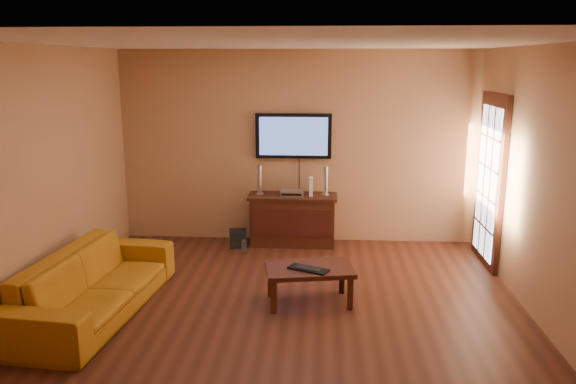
# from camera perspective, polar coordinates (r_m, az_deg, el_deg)

# --- Properties ---
(ground_plane) EXTENTS (5.00, 5.00, 0.00)m
(ground_plane) POSITION_cam_1_polar(r_m,az_deg,el_deg) (5.91, -0.24, -12.24)
(ground_plane) COLOR #3C1B10
(ground_plane) RESTS_ON ground
(room_walls) EXTENTS (5.00, 5.00, 5.00)m
(room_walls) POSITION_cam_1_polar(r_m,az_deg,el_deg) (6.02, 0.14, 5.07)
(room_walls) COLOR tan
(room_walls) RESTS_ON ground
(french_door) EXTENTS (0.07, 1.02, 2.22)m
(french_door) POSITION_cam_1_polar(r_m,az_deg,el_deg) (7.48, 19.80, 0.92)
(french_door) COLOR black
(french_door) RESTS_ON ground
(media_console) EXTENTS (1.23, 0.47, 0.72)m
(media_console) POSITION_cam_1_polar(r_m,az_deg,el_deg) (7.90, 0.47, -2.82)
(media_console) COLOR black
(media_console) RESTS_ON ground
(television) EXTENTS (1.06, 0.08, 0.63)m
(television) POSITION_cam_1_polar(r_m,az_deg,el_deg) (7.86, 0.56, 5.71)
(television) COLOR black
(television) RESTS_ON ground
(coffee_table) EXTENTS (1.00, 0.70, 0.40)m
(coffee_table) POSITION_cam_1_polar(r_m,az_deg,el_deg) (6.03, 2.19, -8.16)
(coffee_table) COLOR black
(coffee_table) RESTS_ON ground
(sofa) EXTENTS (0.86, 2.27, 0.86)m
(sofa) POSITION_cam_1_polar(r_m,az_deg,el_deg) (6.08, -19.08, -7.81)
(sofa) COLOR #AE6D13
(sofa) RESTS_ON ground
(speaker_left) EXTENTS (0.11, 0.11, 0.41)m
(speaker_left) POSITION_cam_1_polar(r_m,az_deg,el_deg) (7.83, -2.91, 1.12)
(speaker_left) COLOR silver
(speaker_left) RESTS_ON media_console
(speaker_right) EXTENTS (0.11, 0.11, 0.40)m
(speaker_right) POSITION_cam_1_polar(r_m,az_deg,el_deg) (7.79, 3.85, 1.02)
(speaker_right) COLOR silver
(speaker_right) RESTS_ON media_console
(av_receiver) EXTENTS (0.32, 0.23, 0.07)m
(av_receiver) POSITION_cam_1_polar(r_m,az_deg,el_deg) (7.78, 0.41, -0.08)
(av_receiver) COLOR silver
(av_receiver) RESTS_ON media_console
(game_console) EXTENTS (0.05, 0.18, 0.25)m
(game_console) POSITION_cam_1_polar(r_m,az_deg,el_deg) (7.78, 2.35, 0.55)
(game_console) COLOR white
(game_console) RESTS_ON media_console
(subwoofer) EXTENTS (0.27, 0.27, 0.24)m
(subwoofer) POSITION_cam_1_polar(r_m,az_deg,el_deg) (7.89, -5.10, -4.73)
(subwoofer) COLOR black
(subwoofer) RESTS_ON ground
(bottle) EXTENTS (0.07, 0.07, 0.20)m
(bottle) POSITION_cam_1_polar(r_m,az_deg,el_deg) (7.63, -4.51, -5.58)
(bottle) COLOR white
(bottle) RESTS_ON ground
(keyboard) EXTENTS (0.45, 0.32, 0.03)m
(keyboard) POSITION_cam_1_polar(r_m,az_deg,el_deg) (5.92, 2.09, -7.82)
(keyboard) COLOR black
(keyboard) RESTS_ON coffee_table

